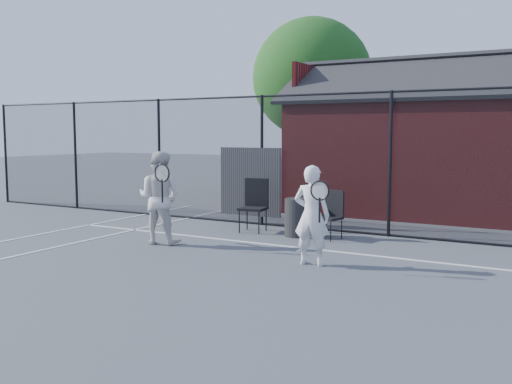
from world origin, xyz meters
The scene contains 10 objects.
ground centered at (0.00, 0.00, 0.00)m, with size 80.00×80.00×0.00m, color #4A4F55.
court_lines centered at (0.00, -1.32, 0.01)m, with size 11.02×18.00×0.01m.
fence centered at (-0.30, 5.00, 1.45)m, with size 22.04×3.00×3.00m.
clubhouse centered at (0.50, 9.00, 1.61)m, with size 6.50×4.36×4.19m.
tree_left centered at (-4.50, 13.50, 4.19)m, with size 4.48×4.48×6.44m.
player_front centered at (0.64, 1.87, 0.82)m, with size 0.74×0.56×1.63m.
player_back centered at (-2.67, 2.09, 0.90)m, with size 1.03×0.84×1.79m.
chair_left centered at (-1.73, 4.10, 0.56)m, with size 0.54×0.56×1.12m, color black.
chair_right centered at (0.03, 4.10, 0.48)m, with size 0.46×0.48×0.96m, color black.
waste_bin centered at (-0.66, 4.10, 0.39)m, with size 0.54×0.54×0.79m, color black.
Camera 1 is at (4.31, -6.53, 2.15)m, focal length 40.00 mm.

